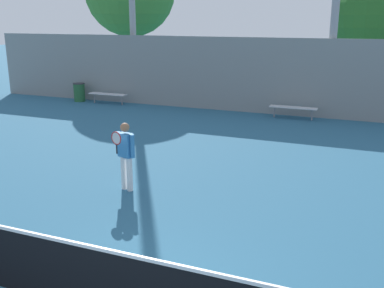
# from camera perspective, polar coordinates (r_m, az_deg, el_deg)

# --- Properties ---
(tennis_net) EXTENTS (10.58, 0.09, 1.04)m
(tennis_net) POSITION_cam_1_polar(r_m,az_deg,el_deg) (6.33, -9.12, -17.35)
(tennis_net) COLOR #195128
(tennis_net) RESTS_ON ground_plane
(tennis_player) EXTENTS (0.53, 0.47, 1.64)m
(tennis_player) POSITION_cam_1_polar(r_m,az_deg,el_deg) (10.60, -8.43, -1.10)
(tennis_player) COLOR silver
(tennis_player) RESTS_ON ground_plane
(bench_courtside_near) EXTENTS (1.92, 0.40, 0.49)m
(bench_courtside_near) POSITION_cam_1_polar(r_m,az_deg,el_deg) (21.83, -10.65, 6.20)
(bench_courtside_near) COLOR silver
(bench_courtside_near) RESTS_ON ground_plane
(bench_courtside_far) EXTENTS (1.90, 0.40, 0.49)m
(bench_courtside_far) POSITION_cam_1_polar(r_m,az_deg,el_deg) (18.65, 12.72, 4.48)
(bench_courtside_far) COLOR silver
(bench_courtside_far) RESTS_ON ground_plane
(trash_bin) EXTENTS (0.56, 0.56, 0.89)m
(trash_bin) POSITION_cam_1_polar(r_m,az_deg,el_deg) (22.81, -14.11, 6.41)
(trash_bin) COLOR #235B33
(trash_bin) RESTS_ON ground_plane
(back_fence) EXTENTS (30.79, 0.06, 3.19)m
(back_fence) POSITION_cam_1_polar(r_m,az_deg,el_deg) (19.06, 13.53, 8.17)
(back_fence) COLOR gray
(back_fence) RESTS_ON ground_plane
(tree_green_broad) EXTENTS (4.38, 4.38, 6.27)m
(tree_green_broad) POSITION_cam_1_polar(r_m,az_deg,el_deg) (24.24, 22.70, 14.84)
(tree_green_broad) COLOR brown
(tree_green_broad) RESTS_ON ground_plane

